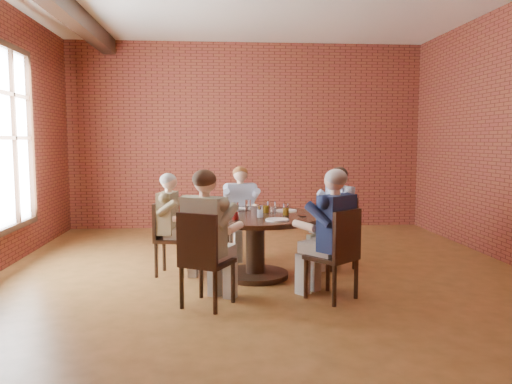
{
  "coord_description": "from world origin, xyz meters",
  "views": [
    {
      "loc": [
        -0.55,
        -5.77,
        1.61
      ],
      "look_at": [
        -0.03,
        1.0,
        0.91
      ],
      "focal_mm": 35.0,
      "sensor_mm": 36.0,
      "label": 1
    }
  ],
  "objects": [
    {
      "name": "glass_e",
      "position": [
        -0.41,
        -0.13,
        0.82
      ],
      "size": [
        0.07,
        0.07,
        0.14
      ],
      "primitive_type": "cylinder",
      "color": "white",
      "rests_on": "dining_table"
    },
    {
      "name": "dining_table",
      "position": [
        -0.12,
        0.0,
        0.53
      ],
      "size": [
        1.56,
        1.56,
        0.75
      ],
      "color": "black",
      "rests_on": "floor"
    },
    {
      "name": "glass_f",
      "position": [
        -0.36,
        -0.38,
        0.82
      ],
      "size": [
        0.07,
        0.07,
        0.14
      ],
      "primitive_type": "cylinder",
      "color": "white",
      "rests_on": "dining_table"
    },
    {
      "name": "smartphone",
      "position": [
        0.42,
        -0.16,
        0.75
      ],
      "size": [
        0.07,
        0.14,
        0.01
      ],
      "primitive_type": "cube",
      "rotation": [
        0.0,
        0.0,
        0.05
      ],
      "color": "black",
      "rests_on": "dining_table"
    },
    {
      "name": "plate_d",
      "position": [
        0.09,
        -0.45,
        0.76
      ],
      "size": [
        0.26,
        0.26,
        0.01
      ],
      "primitive_type": "cylinder",
      "color": "white",
      "rests_on": "dining_table"
    },
    {
      "name": "plate_a",
      "position": [
        0.28,
        0.24,
        0.76
      ],
      "size": [
        0.26,
        0.26,
        0.01
      ],
      "primitive_type": "cylinder",
      "color": "white",
      "rests_on": "dining_table"
    },
    {
      "name": "diner_a",
      "position": [
        0.94,
        0.38,
        0.64
      ],
      "size": [
        0.74,
        0.67,
        1.28
      ],
      "primitive_type": null,
      "rotation": [
        0.0,
        0.0,
        -1.22
      ],
      "color": "#375691",
      "rests_on": "floor"
    },
    {
      "name": "floor",
      "position": [
        0.0,
        0.0,
        0.0
      ],
      "size": [
        7.0,
        7.0,
        0.0
      ],
      "primitive_type": "plane",
      "color": "#9A642F",
      "rests_on": "ground"
    },
    {
      "name": "wall_back",
      "position": [
        0.0,
        3.5,
        1.7
      ],
      "size": [
        7.0,
        0.0,
        7.0
      ],
      "primitive_type": "plane",
      "rotation": [
        1.57,
        0.0,
        0.0
      ],
      "color": "maroon",
      "rests_on": "ground"
    },
    {
      "name": "diner_d",
      "position": [
        -0.66,
        -0.99,
        0.67
      ],
      "size": [
        0.78,
        0.82,
        1.33
      ],
      "primitive_type": null,
      "rotation": [
        0.0,
        0.0,
        2.64
      ],
      "color": "#BEAF96",
      "rests_on": "floor"
    },
    {
      "name": "chair_b",
      "position": [
        -0.24,
        1.12,
        0.49
      ],
      "size": [
        0.43,
        0.43,
        0.89
      ],
      "rotation": [
        0.0,
        0.0,
        0.12
      ],
      "color": "black",
      "rests_on": "floor"
    },
    {
      "name": "glass_c",
      "position": [
        -0.18,
        0.3,
        0.82
      ],
      "size": [
        0.07,
        0.07,
        0.14
      ],
      "primitive_type": "cylinder",
      "color": "white",
      "rests_on": "dining_table"
    },
    {
      "name": "diner_b",
      "position": [
        -0.24,
        1.04,
        0.63
      ],
      "size": [
        0.55,
        0.64,
        1.25
      ],
      "primitive_type": null,
      "rotation": [
        0.0,
        0.0,
        0.12
      ],
      "color": "#93A0BC",
      "rests_on": "floor"
    },
    {
      "name": "plate_b",
      "position": [
        -0.3,
        0.47,
        0.76
      ],
      "size": [
        0.26,
        0.26,
        0.01
      ],
      "primitive_type": "cylinder",
      "color": "white",
      "rests_on": "dining_table"
    },
    {
      "name": "diner_e",
      "position": [
        0.6,
        -0.87,
        0.66
      ],
      "size": [
        0.81,
        0.83,
        1.33
      ],
      "primitive_type": null,
      "rotation": [
        0.0,
        0.0,
        3.83
      ],
      "color": "#182245",
      "rests_on": "floor"
    },
    {
      "name": "diner_c",
      "position": [
        -1.1,
        0.2,
        0.61
      ],
      "size": [
        0.65,
        0.56,
        1.22
      ],
      "primitive_type": null,
      "rotation": [
        0.0,
        0.0,
        1.38
      ],
      "color": "brown",
      "rests_on": "floor"
    },
    {
      "name": "glass_a",
      "position": [
        0.11,
        0.09,
        0.82
      ],
      "size": [
        0.07,
        0.07,
        0.14
      ],
      "primitive_type": "cylinder",
      "color": "white",
      "rests_on": "dining_table"
    },
    {
      "name": "glass_d",
      "position": [
        -0.34,
        0.06,
        0.82
      ],
      "size": [
        0.07,
        0.07,
        0.14
      ],
      "primitive_type": "cylinder",
      "color": "white",
      "rests_on": "dining_table"
    },
    {
      "name": "chair_d",
      "position": [
        -0.7,
        -1.07,
        0.51
      ],
      "size": [
        0.58,
        0.58,
        0.94
      ],
      "rotation": [
        0.0,
        0.0,
        2.64
      ],
      "color": "black",
      "rests_on": "floor"
    },
    {
      "name": "plate_c",
      "position": [
        -0.58,
        0.22,
        0.76
      ],
      "size": [
        0.26,
        0.26,
        0.01
      ],
      "primitive_type": "cylinder",
      "color": "white",
      "rests_on": "dining_table"
    },
    {
      "name": "glass_h",
      "position": [
        0.24,
        -0.08,
        0.82
      ],
      "size": [
        0.07,
        0.07,
        0.14
      ],
      "primitive_type": "cylinder",
      "color": "white",
      "rests_on": "dining_table"
    },
    {
      "name": "chair_c",
      "position": [
        -1.17,
        0.21,
        0.48
      ],
      "size": [
        0.44,
        0.44,
        0.88
      ],
      "rotation": [
        0.0,
        0.0,
        1.38
      ],
      "color": "black",
      "rests_on": "floor"
    },
    {
      "name": "chair_e",
      "position": [
        0.65,
        -0.93,
        0.51
      ],
      "size": [
        0.6,
        0.6,
        0.93
      ],
      "rotation": [
        0.0,
        0.0,
        3.83
      ],
      "color": "black",
      "rests_on": "floor"
    },
    {
      "name": "glass_b",
      "position": [
        0.03,
        0.15,
        0.82
      ],
      "size": [
        0.07,
        0.07,
        0.14
      ],
      "primitive_type": "cylinder",
      "color": "white",
      "rests_on": "dining_table"
    },
    {
      "name": "wall_front",
      "position": [
        0.0,
        -3.5,
        1.7
      ],
      "size": [
        7.0,
        0.0,
        7.0
      ],
      "primitive_type": "plane",
      "rotation": [
        -1.57,
        0.0,
        0.0
      ],
      "color": "maroon",
      "rests_on": "ground"
    },
    {
      "name": "chair_a",
      "position": [
        1.01,
        0.41,
        0.5
      ],
      "size": [
        0.51,
        0.51,
        0.91
      ],
      "rotation": [
        0.0,
        0.0,
        -1.22
      ],
      "color": "black",
      "rests_on": "floor"
    },
    {
      "name": "glass_g",
      "position": [
        -0.08,
        -0.23,
        0.82
      ],
      "size": [
        0.07,
        0.07,
        0.14
      ],
      "primitive_type": "cylinder",
      "color": "white",
      "rests_on": "dining_table"
    }
  ]
}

